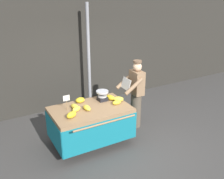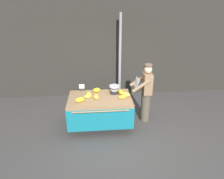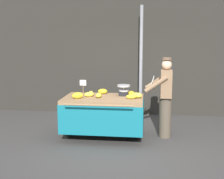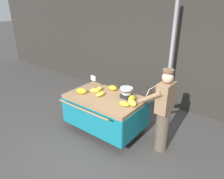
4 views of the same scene
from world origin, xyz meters
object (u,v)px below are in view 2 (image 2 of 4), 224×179
at_px(banana_cart, 100,105).
at_px(price_sign, 82,88).
at_px(banana_bunch_1, 126,94).
at_px(banana_bunch_0, 89,94).
at_px(banana_bunch_7, 96,97).
at_px(banana_bunch_6, 121,92).
at_px(banana_bunch_4, 122,97).
at_px(banana_bunch_3, 88,96).
at_px(vendor_person, 146,93).
at_px(banana_bunch_2, 80,100).
at_px(weighing_scale, 114,89).
at_px(banana_bunch_5, 97,90).
at_px(street_pole, 120,59).

xyz_separation_m(banana_cart, price_sign, (-0.47, 0.14, 0.48)).
bearing_deg(banana_bunch_1, price_sign, 173.64).
xyz_separation_m(banana_bunch_0, banana_bunch_7, (0.20, -0.18, -0.00)).
distance_m(banana_bunch_0, banana_bunch_6, 0.88).
bearing_deg(banana_bunch_7, banana_bunch_4, -5.71).
distance_m(banana_cart, banana_bunch_3, 0.42).
distance_m(price_sign, banana_bunch_3, 0.28).
relative_size(banana_bunch_3, vendor_person, 0.12).
xyz_separation_m(banana_bunch_0, banana_bunch_6, (0.88, 0.04, 0.01)).
height_order(banana_cart, banana_bunch_2, banana_bunch_2).
bearing_deg(banana_bunch_2, price_sign, 84.07).
relative_size(banana_bunch_1, banana_bunch_4, 1.09).
distance_m(weighing_scale, vendor_person, 0.90).
height_order(banana_bunch_5, vendor_person, vendor_person).
distance_m(banana_bunch_0, banana_bunch_1, 1.01).
bearing_deg(banana_bunch_7, banana_bunch_3, 166.91).
xyz_separation_m(banana_bunch_1, banana_bunch_3, (-1.02, 0.00, -0.01)).
bearing_deg(banana_bunch_7, banana_bunch_0, 138.27).
distance_m(banana_bunch_3, vendor_person, 1.62).
xyz_separation_m(weighing_scale, vendor_person, (0.89, -0.05, -0.12)).
bearing_deg(banana_bunch_6, price_sign, -178.06).
distance_m(banana_bunch_1, banana_bunch_7, 0.80).
distance_m(banana_bunch_4, banana_bunch_5, 0.83).
bearing_deg(banana_cart, banana_bunch_7, -157.95).
distance_m(banana_bunch_2, banana_bunch_6, 1.16).
bearing_deg(banana_bunch_3, banana_bunch_4, -7.51).
bearing_deg(banana_bunch_3, banana_bunch_1, -0.01).
bearing_deg(weighing_scale, vendor_person, -3.16).
height_order(price_sign, vendor_person, vendor_person).
bearing_deg(banana_cart, street_pole, 66.10).
height_order(banana_bunch_6, vendor_person, vendor_person).
bearing_deg(weighing_scale, banana_bunch_0, -172.81).
bearing_deg(banana_bunch_6, banana_bunch_5, 163.04).
xyz_separation_m(banana_cart, banana_bunch_0, (-0.30, 0.14, 0.28)).
relative_size(weighing_scale, banana_bunch_5, 1.32).
bearing_deg(banana_bunch_4, banana_bunch_7, 174.29).
bearing_deg(weighing_scale, banana_bunch_2, -153.88).
bearing_deg(banana_bunch_4, banana_cart, 169.72).
relative_size(banana_bunch_3, banana_bunch_7, 0.83).
bearing_deg(banana_bunch_7, banana_bunch_6, 17.67).
distance_m(banana_cart, price_sign, 0.69).
xyz_separation_m(price_sign, banana_bunch_7, (0.37, -0.18, -0.20)).
xyz_separation_m(banana_bunch_4, banana_bunch_7, (-0.69, 0.07, 0.00)).
xyz_separation_m(weighing_scale, banana_bunch_6, (0.18, -0.05, -0.06)).
relative_size(weighing_scale, banana_bunch_6, 1.06).
bearing_deg(banana_bunch_4, banana_bunch_3, 172.49).
distance_m(weighing_scale, banana_bunch_6, 0.19).
bearing_deg(banana_bunch_2, banana_bunch_0, 60.00).
xyz_separation_m(banana_bunch_2, banana_bunch_3, (0.19, 0.23, -0.02)).
distance_m(street_pole, banana_bunch_4, 1.87).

